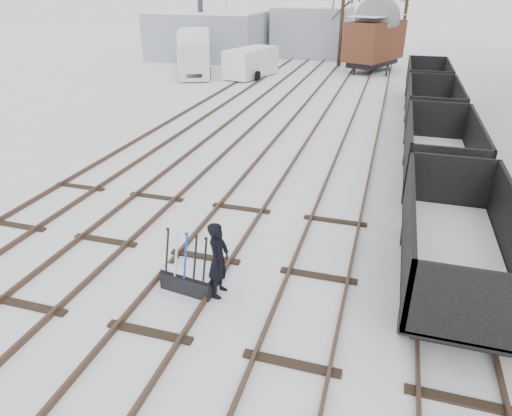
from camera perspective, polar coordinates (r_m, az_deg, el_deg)
The scene contains 16 objects.
ground at distance 10.02m, azimuth -13.14°, elevation -15.02°, with size 120.00×120.00×0.00m, color white.
tracks at distance 21.44m, azimuth 4.67°, elevation 8.85°, with size 13.90×52.00×0.16m.
shed_left at distance 45.92m, azimuth -5.77°, elevation 20.71°, with size 10.00×8.00×4.10m.
shed_right at distance 47.26m, azimuth 7.10°, elevation 21.05°, with size 7.00×6.00×4.50m.
ground_frame at distance 10.86m, azimuth -8.51°, elevation -8.94°, with size 1.35×0.60×1.49m.
worker at distance 10.32m, azimuth -4.70°, elevation -6.49°, with size 0.67×0.44×1.85m, color black.
freight_wagon_a at distance 11.39m, azimuth 23.52°, elevation -5.58°, with size 2.30×5.74×2.35m.
freight_wagon_b at distance 17.19m, azimuth 21.82°, elevation 5.41°, with size 2.30×5.74×2.35m.
freight_wagon_c at distance 23.31m, azimuth 20.98°, elevation 10.75°, with size 2.30×5.74×2.35m.
freight_wagon_d at distance 29.54m, azimuth 20.48°, elevation 13.85°, with size 2.30×5.74×2.35m.
box_van_wagon at distance 39.37m, azimuth 14.65°, elevation 19.71°, with size 4.85×6.22×4.22m.
lorry at distance 37.29m, azimuth -7.75°, elevation 18.71°, with size 4.01×7.42×3.22m.
panel_van at distance 35.99m, azimuth -0.63°, elevation 17.75°, with size 3.23×5.14×2.10m.
crane at distance 44.74m, azimuth -6.71°, elevation 21.07°, with size 2.27×5.61×9.40m.
tree_far_left at distance 41.49m, azimuth 10.60°, elevation 21.22°, with size 0.30×0.30×6.10m, color black.
tree_far_right at distance 47.67m, azimuth 18.22°, elevation 22.41°, with size 0.30×0.30×8.34m, color black.
Camera 1 is at (4.20, -6.34, 6.51)m, focal length 32.00 mm.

